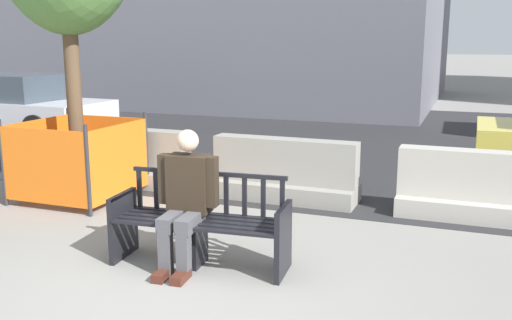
% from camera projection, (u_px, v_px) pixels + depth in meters
% --- Properties ---
extents(ground_plane, '(200.00, 200.00, 0.00)m').
position_uv_depth(ground_plane, '(172.00, 297.00, 4.83)').
color(ground_plane, gray).
extents(street_asphalt, '(120.00, 12.00, 0.01)m').
position_uv_depth(street_asphalt, '(363.00, 138.00, 12.78)').
color(street_asphalt, '#28282B').
rests_on(street_asphalt, ground).
extents(street_bench, '(1.73, 0.67, 0.88)m').
position_uv_depth(street_bench, '(201.00, 225.00, 5.47)').
color(street_bench, black).
rests_on(street_bench, ground).
extents(seated_person, '(0.59, 0.75, 1.31)m').
position_uv_depth(seated_person, '(186.00, 196.00, 5.39)').
color(seated_person, '#2D2319').
rests_on(seated_person, ground).
extents(jersey_barrier_centre, '(2.01, 0.70, 0.84)m').
position_uv_depth(jersey_barrier_centre, '(284.00, 175.00, 7.78)').
color(jersey_barrier_centre, gray).
rests_on(jersey_barrier_centre, ground).
extents(jersey_barrier_left, '(2.00, 0.69, 0.84)m').
position_uv_depth(jersey_barrier_left, '(128.00, 161.00, 8.68)').
color(jersey_barrier_left, gray).
rests_on(jersey_barrier_left, ground).
extents(jersey_barrier_right, '(2.00, 0.69, 0.84)m').
position_uv_depth(jersey_barrier_right, '(482.00, 192.00, 6.90)').
color(jersey_barrier_right, '#ADA89E').
rests_on(jersey_barrier_right, ground).
extents(construction_fence, '(1.39, 1.39, 1.15)m').
position_uv_depth(construction_fence, '(78.00, 157.00, 7.79)').
color(construction_fence, '#2D2D33').
rests_on(construction_fence, ground).
extents(car_sedan_mid, '(4.26, 2.04, 1.40)m').
position_uv_depth(car_sedan_mid, '(17.00, 104.00, 13.10)').
color(car_sedan_mid, silver).
rests_on(car_sedan_mid, ground).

